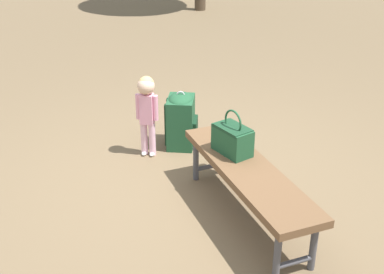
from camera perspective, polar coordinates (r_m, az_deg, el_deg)
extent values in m
plane|color=brown|center=(4.51, 0.13, -5.13)|extent=(40.00, 40.00, 0.00)
cube|color=brown|center=(3.86, 6.32, -3.90)|extent=(1.61, 0.46, 0.06)
cylinder|color=#47474C|center=(4.47, 0.44, -2.59)|extent=(0.05, 0.05, 0.39)
cylinder|color=#47474C|center=(4.57, 3.70, -1.96)|extent=(0.05, 0.05, 0.39)
cylinder|color=#47474C|center=(3.43, 9.52, -13.02)|extent=(0.05, 0.05, 0.39)
cylinder|color=#47474C|center=(3.56, 13.49, -11.79)|extent=(0.05, 0.05, 0.39)
cylinder|color=#47474C|center=(4.56, 2.07, -3.32)|extent=(0.05, 0.28, 0.04)
cylinder|color=#47474C|center=(3.55, 11.41, -13.60)|extent=(0.05, 0.28, 0.04)
cube|color=#1E4C2D|center=(4.01, 4.55, -0.36)|extent=(0.35, 0.24, 0.22)
cube|color=#163922|center=(3.96, 4.61, 1.00)|extent=(0.32, 0.24, 0.02)
torus|color=#1E4C2D|center=(3.94, 4.64, 1.72)|extent=(0.20, 0.05, 0.20)
cylinder|color=#E5B2C6|center=(4.91, -4.49, -0.23)|extent=(0.06, 0.06, 0.34)
cylinder|color=#E5B2C6|center=(4.93, -5.39, -0.15)|extent=(0.06, 0.06, 0.34)
ellipsoid|color=white|center=(4.96, -4.50, -1.88)|extent=(0.10, 0.09, 0.04)
ellipsoid|color=white|center=(4.98, -5.38, -1.80)|extent=(0.10, 0.09, 0.04)
cube|color=pink|center=(4.79, -5.08, 3.19)|extent=(0.16, 0.16, 0.29)
cylinder|color=pink|center=(4.76, -4.11, 3.28)|extent=(0.05, 0.05, 0.25)
cylinder|color=pink|center=(4.81, -6.06, 3.42)|extent=(0.05, 0.05, 0.25)
sphere|color=beige|center=(4.71, -5.19, 5.73)|extent=(0.16, 0.16, 0.16)
sphere|color=tan|center=(4.71, -5.17, 5.95)|extent=(0.15, 0.15, 0.15)
cube|color=#1E4C2D|center=(5.05, -1.26, 1.67)|extent=(0.43, 0.39, 0.51)
ellipsoid|color=#1E4C2D|center=(4.95, -1.29, 4.23)|extent=(0.40, 0.37, 0.12)
cube|color=#13311D|center=(5.07, 0.37, 0.83)|extent=(0.23, 0.15, 0.23)
cube|color=#13311D|center=(5.13, -2.70, 2.08)|extent=(0.06, 0.05, 0.43)
cube|color=#13311D|center=(4.99, -2.94, 1.36)|extent=(0.06, 0.05, 0.43)
torus|color=#B2B2B7|center=(4.94, -1.29, 4.73)|extent=(0.05, 0.08, 0.08)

